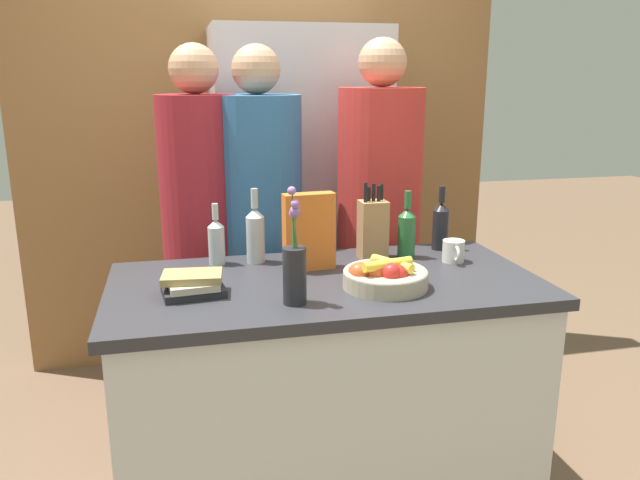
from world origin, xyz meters
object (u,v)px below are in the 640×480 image
Objects in this scene: cereal_box at (309,232)px; bottle_wine at (216,240)px; knife_block at (373,229)px; person_at_sink at (201,226)px; fruit_bowl at (384,276)px; flower_vase at (295,269)px; book_stack at (193,285)px; bottle_oil at (407,231)px; bottle_water at (441,225)px; coffee_mug at (454,251)px; person_in_blue at (260,227)px; bottle_vinegar at (255,234)px; person_in_red_tee at (379,218)px; refrigerator at (298,210)px.

bottle_wine is (-0.33, 0.14, -0.05)m from cereal_box.
knife_block is 0.17× the size of person_at_sink.
knife_block is at bearing 78.98° from fruit_bowl.
book_stack is (-0.31, 0.15, -0.08)m from flower_vase.
bottle_water is (0.18, 0.08, -0.00)m from bottle_oil.
coffee_mug is (0.29, -0.12, -0.08)m from knife_block.
bottle_oil is (0.13, -0.01, -0.01)m from knife_block.
person_in_blue is (-0.11, 0.50, -0.09)m from cereal_box.
bottle_vinegar is (-0.18, 0.13, -0.03)m from cereal_box.
person_in_red_tee reaches higher than coffee_mug.
flower_vase reaches higher than fruit_bowl.
bottle_wine is (-0.15, 0.01, -0.02)m from bottle_vinegar.
fruit_bowl is 0.42m from coffee_mug.
flower_vase reaches higher than bottle_water.
coffee_mug is at bearing -12.76° from bottle_vinegar.
cereal_box is 1.07× the size of bottle_oil.
bottle_wine is 0.42m from person_in_blue.
fruit_bowl is 0.67m from bottle_wine.
book_stack is 0.12× the size of person_at_sink.
person_at_sink is (-0.64, 0.45, -0.06)m from knife_block.
flower_vase is at bearing -82.62° from bottle_vinegar.
fruit_bowl is 0.35m from cereal_box.
bottle_vinegar is at bearing 173.58° from knife_block.
person_at_sink reaches higher than bottle_vinegar.
person_in_red_tee is (0.75, 0.34, -0.03)m from bottle_wine.
book_stack is at bearing -171.02° from coffee_mug.
flower_vase is 1.30× the size of bottle_vinegar.
bottle_oil is at bearing -6.03° from knife_block.
flower_vase is at bearing -109.05° from cereal_box.
bottle_vinegar is at bearing -150.01° from person_in_red_tee.
bottle_vinegar is (-0.06, 0.48, -0.00)m from flower_vase.
bottle_vinegar reaches higher than coffee_mug.
refrigerator is 0.76m from person_at_sink.
coffee_mug reaches higher than book_stack.
coffee_mug is at bearing -70.38° from refrigerator.
coffee_mug is 1.09m from person_at_sink.
person_in_red_tee reaches higher than cereal_box.
bottle_vinegar is 0.38m from person_in_blue.
knife_block reaches higher than book_stack.
bottle_vinegar is 0.16× the size of person_in_red_tee.
refrigerator is 6.16× the size of knife_block.
flower_vase is at bearing -26.32° from book_stack.
coffee_mug is 0.07× the size of person_in_blue.
person_in_red_tee reaches higher than person_at_sink.
person_at_sink is (-0.19, 0.40, -0.06)m from bottle_vinegar.
person_at_sink is at bearing -134.63° from refrigerator.
bottle_wine is at bearing -179.55° from bottle_water.
person_at_sink is at bearing 160.45° from person_in_blue.
person_in_blue is at bearing 89.72° from flower_vase.
knife_block is at bearing 16.73° from cereal_box.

